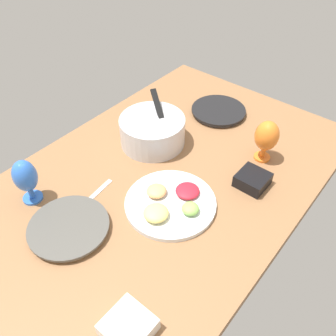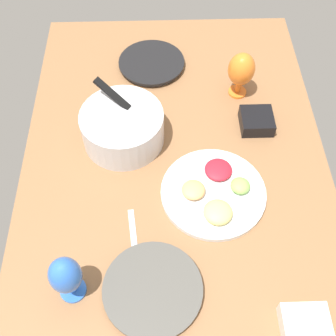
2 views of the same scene
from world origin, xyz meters
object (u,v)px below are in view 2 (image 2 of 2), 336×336
object	(u,v)px
hurricane_glass_orange	(241,70)
square_bowl_black	(257,120)
mixing_bowl	(123,126)
dinner_plate_right	(152,63)
fruit_platter	(214,193)
hurricane_glass_blue	(66,276)
dinner_plate_left	(153,290)
square_bowl_white	(306,328)

from	to	relation	value
hurricane_glass_orange	square_bowl_black	distance (cm)	19.27
mixing_bowl	dinner_plate_right	bearing A→B (deg)	-14.98
fruit_platter	square_bowl_black	bearing A→B (deg)	-31.67
hurricane_glass_blue	square_bowl_black	bearing A→B (deg)	-45.55
fruit_platter	dinner_plate_left	bearing A→B (deg)	147.18
dinner_plate_left	mixing_bowl	xyz separation A→B (cm)	(55.08, 9.62, 5.39)
square_bowl_white	fruit_platter	bearing A→B (deg)	25.09
hurricane_glass_orange	square_bowl_black	size ratio (longest dim) A/B	1.62
fruit_platter	square_bowl_black	xyz separation A→B (cm)	(28.82, -17.78, 1.27)
hurricane_glass_blue	square_bowl_white	size ratio (longest dim) A/B	1.49
hurricane_glass_blue	square_bowl_white	world-z (taller)	hurricane_glass_blue
dinner_plate_right	mixing_bowl	xyz separation A→B (cm)	(-37.43, 10.01, 5.49)
dinner_plate_left	mixing_bowl	distance (cm)	56.17
mixing_bowl	fruit_platter	size ratio (longest dim) A/B	0.83
dinner_plate_right	mixing_bowl	size ratio (longest dim) A/B	0.94
dinner_plate_left	hurricane_glass_orange	world-z (taller)	hurricane_glass_orange
mixing_bowl	hurricane_glass_blue	bearing A→B (deg)	166.84
hurricane_glass_orange	square_bowl_white	distance (cm)	89.05
dinner_plate_right	square_bowl_white	distance (cm)	111.74
fruit_platter	hurricane_glass_orange	xyz separation A→B (cm)	(45.46, -13.16, 9.83)
hurricane_glass_blue	square_bowl_black	size ratio (longest dim) A/B	1.63
dinner_plate_left	square_bowl_white	distance (cm)	41.82
dinner_plate_left	fruit_platter	world-z (taller)	fruit_platter
mixing_bowl	hurricane_glass_orange	world-z (taller)	mixing_bowl
square_bowl_white	square_bowl_black	bearing A→B (deg)	1.85
hurricane_glass_blue	mixing_bowl	bearing A→B (deg)	-13.16
dinner_plate_right	fruit_platter	world-z (taller)	fruit_platter
dinner_plate_right	hurricane_glass_orange	world-z (taller)	hurricane_glass_orange
dinner_plate_left	square_bowl_white	world-z (taller)	square_bowl_white
mixing_bowl	fruit_platter	world-z (taller)	mixing_bowl
square_bowl_black	square_bowl_white	world-z (taller)	same
mixing_bowl	square_bowl_black	xyz separation A→B (cm)	(4.69, -47.36, -3.89)
dinner_plate_left	hurricane_glass_blue	bearing A→B (deg)	87.72
dinner_plate_left	fruit_platter	size ratio (longest dim) A/B	0.83
fruit_platter	square_bowl_white	size ratio (longest dim) A/B	2.71
square_bowl_white	dinner_plate_right	bearing A→B (deg)	20.79
dinner_plate_right	fruit_platter	xyz separation A→B (cm)	(-61.55, -19.57, 0.32)
hurricane_glass_blue	square_bowl_black	distance (cm)	84.51
fruit_platter	square_bowl_black	size ratio (longest dim) A/B	2.96
square_bowl_black	square_bowl_white	size ratio (longest dim) A/B	0.92
square_bowl_white	hurricane_glass_orange	bearing A→B (deg)	4.48
hurricane_glass_orange	hurricane_glass_blue	size ratio (longest dim) A/B	1.00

